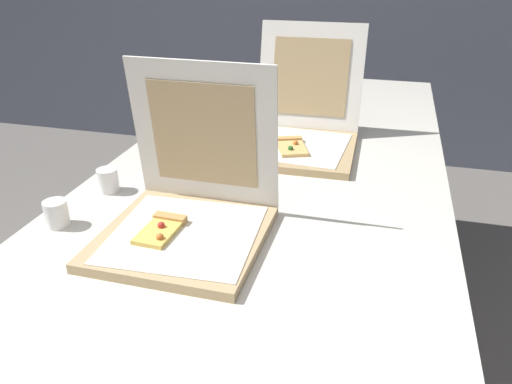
# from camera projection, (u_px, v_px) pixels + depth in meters

# --- Properties ---
(table) EXTENTS (0.96, 2.48, 0.75)m
(table) POSITION_uv_depth(u_px,v_px,m) (266.00, 195.00, 1.38)
(table) COLOR silver
(table) RESTS_ON ground
(pizza_box_front) EXTENTS (0.35, 0.35, 0.36)m
(pizza_box_front) POSITION_uv_depth(u_px,v_px,m) (187.00, 213.00, 1.09)
(pizza_box_front) COLOR tan
(pizza_box_front) RESTS_ON table
(pizza_box_middle) EXTENTS (0.35, 0.43, 0.36)m
(pizza_box_middle) POSITION_uv_depth(u_px,v_px,m) (300.00, 132.00, 1.57)
(pizza_box_middle) COLOR tan
(pizza_box_middle) RESTS_ON table
(cup_white_near_center) EXTENTS (0.05, 0.05, 0.06)m
(cup_white_near_center) POSITION_uv_depth(u_px,v_px,m) (108.00, 180.00, 1.30)
(cup_white_near_center) COLOR white
(cup_white_near_center) RESTS_ON table
(cup_white_near_left) EXTENTS (0.05, 0.05, 0.06)m
(cup_white_near_left) POSITION_uv_depth(u_px,v_px,m) (56.00, 214.00, 1.14)
(cup_white_near_left) COLOR white
(cup_white_near_left) RESTS_ON table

